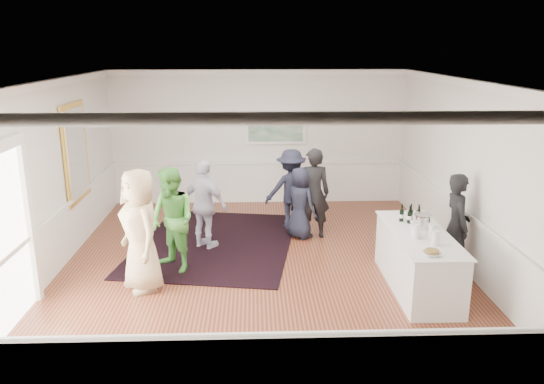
{
  "coord_description": "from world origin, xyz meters",
  "views": [
    {
      "loc": [
        -0.13,
        -8.57,
        3.75
      ],
      "look_at": [
        0.18,
        0.2,
        1.31
      ],
      "focal_mm": 35.0,
      "sensor_mm": 36.0,
      "label": 1
    }
  ],
  "objects_px": {
    "bartender": "(456,225)",
    "guest_tan": "(140,230)",
    "guest_dark_a": "(291,189)",
    "ice_bucket": "(422,222)",
    "guest_lilac": "(205,205)",
    "guest_dark_b": "(313,193)",
    "guest_navy": "(300,203)",
    "serving_table": "(418,260)",
    "guest_green": "(172,220)",
    "nut_bowl": "(432,253)"
  },
  "relations": [
    {
      "from": "guest_dark_a",
      "to": "bartender",
      "type": "bearing_deg",
      "value": 126.71
    },
    {
      "from": "serving_table",
      "to": "guest_dark_b",
      "type": "relative_size",
      "value": 1.26
    },
    {
      "from": "guest_lilac",
      "to": "guest_dark_b",
      "type": "bearing_deg",
      "value": -131.08
    },
    {
      "from": "serving_table",
      "to": "guest_dark_b",
      "type": "xyz_separation_m",
      "value": [
        -1.4,
        2.4,
        0.44
      ]
    },
    {
      "from": "bartender",
      "to": "guest_lilac",
      "type": "bearing_deg",
      "value": 72.17
    },
    {
      "from": "guest_green",
      "to": "guest_navy",
      "type": "distance_m",
      "value": 2.78
    },
    {
      "from": "bartender",
      "to": "nut_bowl",
      "type": "relative_size",
      "value": 7.06
    },
    {
      "from": "guest_green",
      "to": "guest_lilac",
      "type": "distance_m",
      "value": 1.14
    },
    {
      "from": "ice_bucket",
      "to": "bartender",
      "type": "bearing_deg",
      "value": 21.81
    },
    {
      "from": "serving_table",
      "to": "guest_dark_a",
      "type": "xyz_separation_m",
      "value": [
        -1.8,
        2.97,
        0.37
      ]
    },
    {
      "from": "bartender",
      "to": "guest_navy",
      "type": "relative_size",
      "value": 1.22
    },
    {
      "from": "serving_table",
      "to": "guest_lilac",
      "type": "bearing_deg",
      "value": 151.81
    },
    {
      "from": "serving_table",
      "to": "guest_tan",
      "type": "bearing_deg",
      "value": 178.18
    },
    {
      "from": "guest_tan",
      "to": "guest_dark_b",
      "type": "relative_size",
      "value": 1.07
    },
    {
      "from": "guest_dark_b",
      "to": "guest_navy",
      "type": "height_order",
      "value": "guest_dark_b"
    },
    {
      "from": "bartender",
      "to": "nut_bowl",
      "type": "distance_m",
      "value": 1.62
    },
    {
      "from": "guest_dark_a",
      "to": "guest_lilac",
      "type": "bearing_deg",
      "value": 24.05
    },
    {
      "from": "bartender",
      "to": "guest_dark_a",
      "type": "relative_size",
      "value": 1.04
    },
    {
      "from": "guest_tan",
      "to": "bartender",
      "type": "bearing_deg",
      "value": 60.71
    },
    {
      "from": "guest_dark_b",
      "to": "ice_bucket",
      "type": "bearing_deg",
      "value": 124.36
    },
    {
      "from": "guest_tan",
      "to": "guest_lilac",
      "type": "distance_m",
      "value": 1.93
    },
    {
      "from": "serving_table",
      "to": "nut_bowl",
      "type": "height_order",
      "value": "nut_bowl"
    },
    {
      "from": "guest_green",
      "to": "guest_dark_a",
      "type": "bearing_deg",
      "value": 89.7
    },
    {
      "from": "serving_table",
      "to": "guest_green",
      "type": "relative_size",
      "value": 1.28
    },
    {
      "from": "serving_table",
      "to": "guest_tan",
      "type": "distance_m",
      "value": 4.37
    },
    {
      "from": "guest_tan",
      "to": "guest_dark_b",
      "type": "distance_m",
      "value": 3.71
    },
    {
      "from": "guest_green",
      "to": "guest_navy",
      "type": "bearing_deg",
      "value": 78.74
    },
    {
      "from": "guest_green",
      "to": "nut_bowl",
      "type": "relative_size",
      "value": 7.23
    },
    {
      "from": "guest_green",
      "to": "guest_lilac",
      "type": "height_order",
      "value": "guest_green"
    },
    {
      "from": "guest_lilac",
      "to": "nut_bowl",
      "type": "distance_m",
      "value": 4.38
    },
    {
      "from": "nut_bowl",
      "to": "ice_bucket",
      "type": "bearing_deg",
      "value": 79.78
    },
    {
      "from": "serving_table",
      "to": "ice_bucket",
      "type": "xyz_separation_m",
      "value": [
        0.09,
        0.2,
        0.58
      ]
    },
    {
      "from": "guest_dark_a",
      "to": "ice_bucket",
      "type": "distance_m",
      "value": 3.36
    },
    {
      "from": "guest_navy",
      "to": "guest_dark_b",
      "type": "bearing_deg",
      "value": -125.04
    },
    {
      "from": "bartender",
      "to": "ice_bucket",
      "type": "relative_size",
      "value": 6.75
    },
    {
      "from": "serving_table",
      "to": "guest_navy",
      "type": "bearing_deg",
      "value": 124.79
    },
    {
      "from": "bartender",
      "to": "nut_bowl",
      "type": "bearing_deg",
      "value": 148.14
    },
    {
      "from": "bartender",
      "to": "guest_tan",
      "type": "xyz_separation_m",
      "value": [
        -5.1,
        -0.33,
        0.1
      ]
    },
    {
      "from": "guest_dark_b",
      "to": "nut_bowl",
      "type": "relative_size",
      "value": 7.32
    },
    {
      "from": "guest_lilac",
      "to": "guest_dark_b",
      "type": "relative_size",
      "value": 0.94
    },
    {
      "from": "guest_tan",
      "to": "guest_lilac",
      "type": "xyz_separation_m",
      "value": [
        0.84,
        1.74,
        -0.12
      ]
    },
    {
      "from": "guest_dark_b",
      "to": "guest_lilac",
      "type": "bearing_deg",
      "value": 14.22
    },
    {
      "from": "nut_bowl",
      "to": "guest_tan",
      "type": "bearing_deg",
      "value": 166.19
    },
    {
      "from": "guest_green",
      "to": "ice_bucket",
      "type": "bearing_deg",
      "value": 36.1
    },
    {
      "from": "guest_dark_a",
      "to": "guest_dark_b",
      "type": "height_order",
      "value": "guest_dark_b"
    },
    {
      "from": "guest_green",
      "to": "guest_dark_a",
      "type": "height_order",
      "value": "guest_green"
    },
    {
      "from": "guest_tan",
      "to": "ice_bucket",
      "type": "distance_m",
      "value": 4.43
    },
    {
      "from": "serving_table",
      "to": "nut_bowl",
      "type": "distance_m",
      "value": 1.04
    },
    {
      "from": "serving_table",
      "to": "bartender",
      "type": "xyz_separation_m",
      "value": [
        0.76,
        0.47,
        0.41
      ]
    },
    {
      "from": "guest_dark_b",
      "to": "ice_bucket",
      "type": "distance_m",
      "value": 2.66
    }
  ]
}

